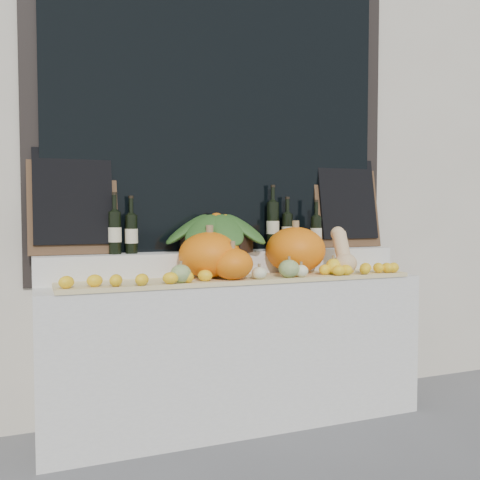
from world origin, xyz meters
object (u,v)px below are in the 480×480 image
Objects in this scene: pumpkin_left at (210,255)px; wine_bottle_tall at (273,225)px; butternut_squash at (343,253)px; pumpkin_right at (295,250)px; produce_bowl at (217,232)px.

wine_bottle_tall is (0.52, 0.26, 0.16)m from pumpkin_left.
pumpkin_left is 1.25× the size of butternut_squash.
pumpkin_right is 0.88× the size of wine_bottle_tall.
wine_bottle_tall is at bearing 132.91° from butternut_squash.
pumpkin_left is at bearing 173.94° from butternut_squash.
produce_bowl reaches higher than butternut_squash.
butternut_squash is at bearing -22.49° from produce_bowl.
pumpkin_right is at bearing 3.62° from pumpkin_left.
butternut_squash is at bearing -6.06° from pumpkin_left.
pumpkin_right is at bearing 154.68° from butternut_squash.
wine_bottle_tall is at bearing 6.22° from produce_bowl.
butternut_squash is 0.42× the size of produce_bowl.
butternut_squash is 0.68× the size of wine_bottle_tall.
butternut_squash is (0.27, -0.13, -0.02)m from pumpkin_right.
pumpkin_right is 1.29× the size of butternut_squash.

